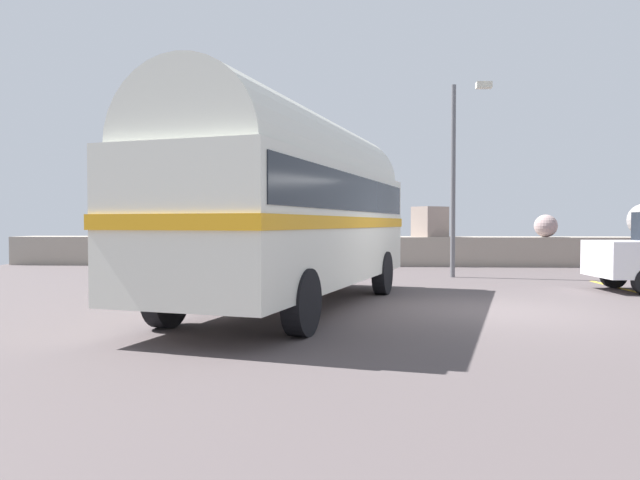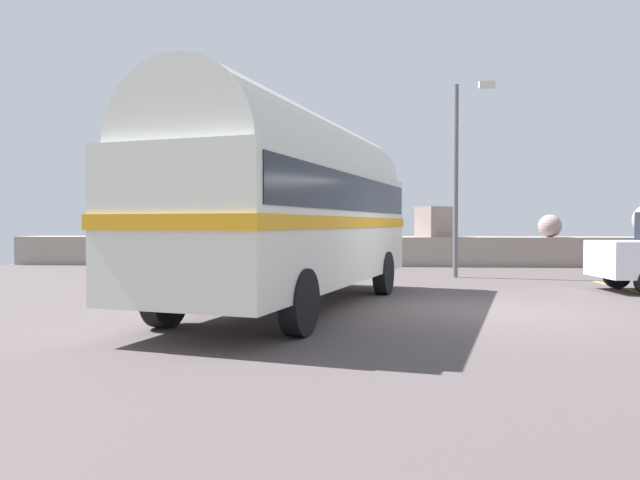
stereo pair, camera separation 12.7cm
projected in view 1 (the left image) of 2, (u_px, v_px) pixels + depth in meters
The scene contains 4 objects.
ground at pixel (491, 311), 10.86m from camera, with size 32.00×26.00×0.02m.
breakwater at pixel (423, 246), 22.63m from camera, with size 31.36×2.11×2.48m.
vintage_coach at pixel (295, 200), 11.13m from camera, with size 4.57×8.91×3.70m.
lamp_post at pixel (457, 168), 17.41m from camera, with size 1.09×0.54×5.67m.
Camera 1 is at (-2.47, -10.99, 1.61)m, focal length 33.39 mm.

